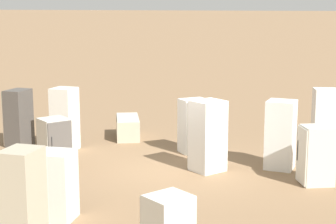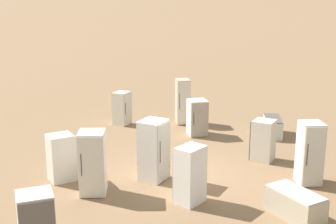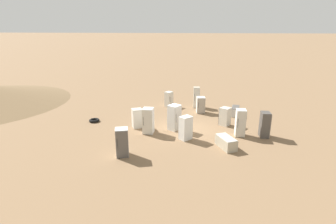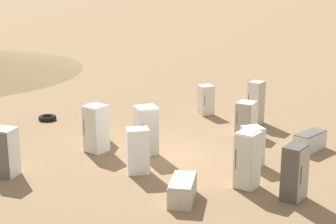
# 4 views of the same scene
# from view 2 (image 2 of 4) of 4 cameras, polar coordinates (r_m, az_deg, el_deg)

# --- Properties ---
(ground_plane) EXTENTS (1000.00, 1000.00, 0.00)m
(ground_plane) POSITION_cam_2_polar(r_m,az_deg,el_deg) (14.90, 1.41, -7.54)
(ground_plane) COLOR #846647
(discarded_fridge_0) EXTENTS (0.95, 0.93, 1.40)m
(discarded_fridge_0) POSITION_cam_2_polar(r_m,az_deg,el_deg) (16.13, 11.49, -3.40)
(discarded_fridge_0) COLOR beige
(discarded_fridge_0) RESTS_ON ground_plane
(discarded_fridge_1) EXTENTS (0.71, 0.79, 1.89)m
(discarded_fridge_1) POSITION_cam_2_polar(r_m,az_deg,el_deg) (14.52, 16.92, -4.84)
(discarded_fridge_1) COLOR silver
(discarded_fridge_1) RESTS_ON ground_plane
(discarded_fridge_2) EXTENTS (0.94, 0.96, 1.60)m
(discarded_fridge_2) POSITION_cam_2_polar(r_m,az_deg,el_deg) (12.75, 2.68, -7.65)
(discarded_fridge_2) COLOR white
(discarded_fridge_2) RESTS_ON ground_plane
(discarded_fridge_3) EXTENTS (0.66, 0.82, 1.92)m
(discarded_fridge_3) POSITION_cam_2_polar(r_m,az_deg,el_deg) (20.08, 1.81, 1.30)
(discarded_fridge_3) COLOR #B2A88E
(discarded_fridge_3) RESTS_ON ground_plane
(discarded_fridge_4) EXTENTS (0.74, 1.53, 0.72)m
(discarded_fridge_4) POSITION_cam_2_polar(r_m,az_deg,el_deg) (18.99, 12.64, -1.76)
(discarded_fridge_4) COLOR silver
(discarded_fridge_4) RESTS_ON ground_plane
(discarded_fridge_5) EXTENTS (1.00, 0.96, 1.43)m
(discarded_fridge_5) POSITION_cam_2_polar(r_m,az_deg,el_deg) (14.58, -12.85, -5.42)
(discarded_fridge_5) COLOR beige
(discarded_fridge_5) RESTS_ON ground_plane
(discarded_fridge_6) EXTENTS (0.75, 0.80, 1.84)m
(discarded_fridge_6) POSITION_cam_2_polar(r_m,az_deg,el_deg) (13.40, -9.19, -6.15)
(discarded_fridge_6) COLOR white
(discarded_fridge_6) RESTS_ON ground_plane
(discarded_fridge_9) EXTENTS (1.01, 1.02, 1.87)m
(discarded_fridge_9) POSITION_cam_2_polar(r_m,az_deg,el_deg) (14.17, -1.74, -4.69)
(discarded_fridge_9) COLOR white
(discarded_fridge_9) RESTS_ON ground_plane
(discarded_fridge_10) EXTENTS (0.83, 0.84, 1.41)m
(discarded_fridge_10) POSITION_cam_2_polar(r_m,az_deg,el_deg) (20.02, -5.63, 0.44)
(discarded_fridge_10) COLOR silver
(discarded_fridge_10) RESTS_ON ground_plane
(discarded_fridge_11) EXTENTS (1.41, 1.68, 0.71)m
(discarded_fridge_11) POSITION_cam_2_polar(r_m,az_deg,el_deg) (12.56, 15.27, -10.80)
(discarded_fridge_11) COLOR #B2A88E
(discarded_fridge_11) RESTS_ON ground_plane
(discarded_fridge_12) EXTENTS (0.86, 0.90, 1.42)m
(discarded_fridge_12) POSITION_cam_2_polar(r_m,az_deg,el_deg) (18.55, 3.60, -0.68)
(discarded_fridge_12) COLOR silver
(discarded_fridge_12) RESTS_ON ground_plane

